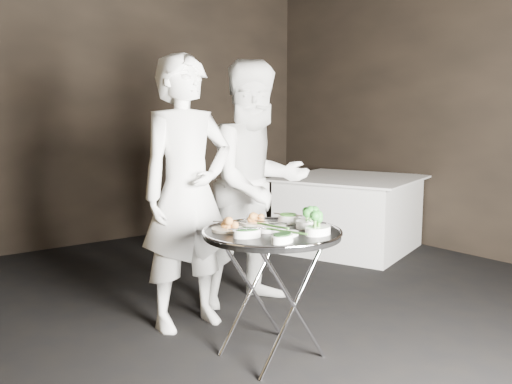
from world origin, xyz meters
TOP-DOWN VIEW (x-y plane):
  - floor at (0.00, 0.00)m, footprint 6.00×7.00m
  - wall_back at (0.00, 3.52)m, footprint 6.00×0.05m
  - tray_stand at (-0.07, 0.08)m, footprint 0.49×0.42m
  - serving_tray at (-0.07, 0.08)m, footprint 0.79×0.79m
  - potato_plate_a at (-0.26, 0.24)m, footprint 0.18×0.18m
  - potato_plate_b at (-0.03, 0.29)m, footprint 0.18×0.18m
  - greens_bowl at (0.17, 0.20)m, footprint 0.13×0.13m
  - asparagus_plate_a at (-0.06, 0.08)m, footprint 0.21×0.14m
  - asparagus_plate_b at (-0.09, -0.07)m, footprint 0.20×0.15m
  - spinach_bowl_a at (-0.27, 0.04)m, footprint 0.18×0.14m
  - spinach_bowl_b at (-0.20, -0.17)m, footprint 0.17×0.14m
  - broccoli_bowl_a at (0.17, 0.03)m, footprint 0.19×0.15m
  - broccoli_bowl_b at (0.08, -0.14)m, footprint 0.19×0.16m
  - serving_utensils at (-0.05, 0.15)m, footprint 0.58×0.44m
  - waiter_left at (-0.19, 0.79)m, footprint 0.66×0.45m
  - waiter_right at (0.43, 0.86)m, footprint 0.94×0.77m
  - dining_table at (2.21, 1.57)m, footprint 1.34×1.34m

SIDE VIEW (x-z plane):
  - floor at x=0.00m, z-range -0.05..0.00m
  - dining_table at x=2.21m, z-range 0.00..0.76m
  - tray_stand at x=-0.07m, z-range 0.04..0.77m
  - serving_tray at x=-0.07m, z-range 0.71..0.75m
  - asparagus_plate_b at x=-0.09m, z-range 0.74..0.78m
  - asparagus_plate_a at x=-0.06m, z-range 0.74..0.78m
  - potato_plate_b at x=-0.03m, z-range 0.74..0.80m
  - spinach_bowl_b at x=-0.20m, z-range 0.74..0.80m
  - spinach_bowl_a at x=-0.27m, z-range 0.74..0.80m
  - potato_plate_a at x=-0.26m, z-range 0.74..0.81m
  - broccoli_bowl_a at x=0.17m, z-range 0.74..0.81m
  - broccoli_bowl_b at x=0.08m, z-range 0.74..0.81m
  - greens_bowl at x=0.17m, z-range 0.74..0.81m
  - serving_utensils at x=-0.05m, z-range 0.79..0.80m
  - waiter_left at x=-0.19m, z-range 0.00..1.78m
  - waiter_right at x=0.43m, z-range 0.00..1.79m
  - wall_back at x=0.00m, z-range 0.00..3.00m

